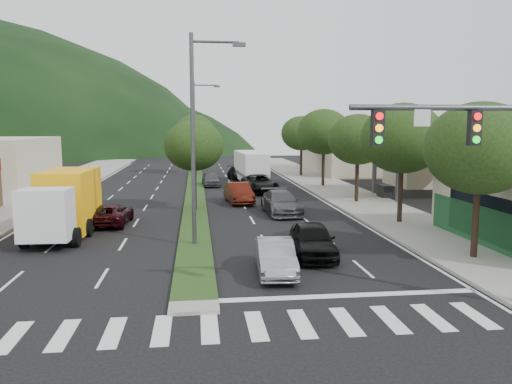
{
  "coord_description": "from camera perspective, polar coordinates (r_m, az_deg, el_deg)",
  "views": [
    {
      "loc": [
        0.15,
        -15.74,
        5.77
      ],
      "look_at": [
        3.45,
        11.81,
        2.07
      ],
      "focal_mm": 35.0,
      "sensor_mm": 36.0,
      "label": 1
    }
  ],
  "objects": [
    {
      "name": "ground",
      "position": [
        16.77,
        -7.09,
        -12.59
      ],
      "size": [
        160.0,
        160.0,
        0.0
      ],
      "primitive_type": "plane",
      "color": "black",
      "rests_on": "ground"
    },
    {
      "name": "bldg_right_far",
      "position": [
        62.88,
        11.14,
        4.57
      ],
      "size": [
        10.0,
        16.0,
        5.2
      ],
      "primitive_type": "cube",
      "color": "beige",
      "rests_on": "ground"
    },
    {
      "name": "car_queue_a",
      "position": [
        22.29,
        6.48,
        -5.45
      ],
      "size": [
        2.13,
        4.57,
        1.51
      ],
      "primitive_type": "imported",
      "rotation": [
        0.0,
        0.0,
        -0.08
      ],
      "color": "black",
      "rests_on": "ground"
    },
    {
      "name": "tree_r_e",
      "position": [
        57.0,
        5.21,
        6.69
      ],
      "size": [
        4.6,
        4.6,
        6.71
      ],
      "color": "black",
      "rests_on": "sidewalk_right"
    },
    {
      "name": "traffic_signal",
      "position": [
        16.79,
        25.16,
        3.03
      ],
      "size": [
        6.12,
        0.4,
        7.0
      ],
      "color": "#47494C",
      "rests_on": "ground"
    },
    {
      "name": "streetlight_near",
      "position": [
        23.74,
        -6.75,
        7.09
      ],
      "size": [
        2.6,
        0.25,
        10.0
      ],
      "color": "#47494C",
      "rests_on": "ground"
    },
    {
      "name": "tree_med_near",
      "position": [
        33.77,
        -7.11,
        5.26
      ],
      "size": [
        4.0,
        4.0,
        6.02
      ],
      "color": "black",
      "rests_on": "median"
    },
    {
      "name": "median",
      "position": [
        44.12,
        -6.96,
        0.11
      ],
      "size": [
        1.6,
        56.0,
        0.12
      ],
      "primitive_type": "cube",
      "color": "#1A3613",
      "rests_on": "ground"
    },
    {
      "name": "tree_med_far",
      "position": [
        59.75,
        -7.02,
        6.81
      ],
      "size": [
        4.8,
        4.8,
        6.94
      ],
      "color": "black",
      "rests_on": "median"
    },
    {
      "name": "car_queue_f",
      "position": [
        53.13,
        -1.91,
        2.13
      ],
      "size": [
        2.59,
        5.11,
        1.42
      ],
      "primitive_type": "imported",
      "rotation": [
        0.0,
        0.0,
        0.13
      ],
      "color": "black",
      "rests_on": "ground"
    },
    {
      "name": "motorhome",
      "position": [
        49.53,
        -0.61,
        2.88
      ],
      "size": [
        2.99,
        8.41,
        3.18
      ],
      "rotation": [
        0.0,
        0.0,
        0.05
      ],
      "color": "silver",
      "rests_on": "ground"
    },
    {
      "name": "car_queue_d",
      "position": [
        43.32,
        0.41,
        0.97
      ],
      "size": [
        3.02,
        5.72,
        1.53
      ],
      "primitive_type": "imported",
      "rotation": [
        0.0,
        0.0,
        0.09
      ],
      "color": "black",
      "rests_on": "ground"
    },
    {
      "name": "suv_maroon",
      "position": [
        30.43,
        -16.23,
        -2.46
      ],
      "size": [
        2.3,
        4.55,
        1.23
      ],
      "primitive_type": "imported",
      "rotation": [
        0.0,
        0.0,
        3.08
      ],
      "color": "black",
      "rests_on": "ground"
    },
    {
      "name": "gas_canopy",
      "position": [
        42.2,
        19.8,
        5.63
      ],
      "size": [
        12.2,
        8.2,
        5.25
      ],
      "color": "silver",
      "rests_on": "ground"
    },
    {
      "name": "sidewalk_left",
      "position": [
        43.19,
        -24.49,
        -0.67
      ],
      "size": [
        6.0,
        90.0,
        0.15
      ],
      "primitive_type": "cube",
      "color": "gray",
      "rests_on": "ground"
    },
    {
      "name": "box_truck",
      "position": [
        28.01,
        -20.96,
        -1.45
      ],
      "size": [
        2.93,
        7.0,
        3.41
      ],
      "rotation": [
        0.0,
        0.0,
        3.1
      ],
      "color": "silver",
      "rests_on": "ground"
    },
    {
      "name": "car_queue_e",
      "position": [
        47.98,
        -5.18,
        1.46
      ],
      "size": [
        1.84,
        3.99,
        1.33
      ],
      "primitive_type": "imported",
      "rotation": [
        0.0,
        0.0,
        0.07
      ],
      "color": "#4C4B50",
      "rests_on": "ground"
    },
    {
      "name": "tree_r_a",
      "position": [
        23.05,
        24.2,
        4.57
      ],
      "size": [
        4.6,
        4.6,
        6.63
      ],
      "color": "black",
      "rests_on": "sidewalk_right"
    },
    {
      "name": "tree_r_d",
      "position": [
        47.26,
        7.75,
        6.82
      ],
      "size": [
        5.0,
        5.0,
        7.17
      ],
      "color": "black",
      "rests_on": "sidewalk_right"
    },
    {
      "name": "car_queue_b",
      "position": [
        32.77,
        2.89,
        -1.22
      ],
      "size": [
        2.33,
        5.27,
        1.5
      ],
      "primitive_type": "imported",
      "rotation": [
        0.0,
        0.0,
        0.04
      ],
      "color": "#505155",
      "rests_on": "ground"
    },
    {
      "name": "tree_r_c",
      "position": [
        37.67,
        11.57,
        5.89
      ],
      "size": [
        4.4,
        4.4,
        6.48
      ],
      "color": "black",
      "rests_on": "sidewalk_right"
    },
    {
      "name": "crosswalk",
      "position": [
        14.91,
        -7.12,
        -15.22
      ],
      "size": [
        19.0,
        2.2,
        0.01
      ],
      "primitive_type": "cube",
      "color": "silver",
      "rests_on": "ground"
    },
    {
      "name": "sidewalk_right",
      "position": [
        42.95,
        9.95,
        -0.13
      ],
      "size": [
        5.0,
        90.0,
        0.15
      ],
      "primitive_type": "cube",
      "color": "gray",
      "rests_on": "ground"
    },
    {
      "name": "tree_r_b",
      "position": [
        30.18,
        16.39,
        5.9
      ],
      "size": [
        4.8,
        4.8,
        6.94
      ],
      "color": "black",
      "rests_on": "sidewalk_right"
    },
    {
      "name": "streetlight_mid",
      "position": [
        48.74,
        -6.82,
        7.33
      ],
      "size": [
        2.6,
        0.25,
        10.0
      ],
      "color": "#47494C",
      "rests_on": "ground"
    },
    {
      "name": "car_queue_c",
      "position": [
        37.38,
        -1.99,
        -0.11
      ],
      "size": [
        2.1,
        4.75,
        1.52
      ],
      "primitive_type": "imported",
      "rotation": [
        0.0,
        0.0,
        0.11
      ],
      "color": "#4E170D",
      "rests_on": "ground"
    },
    {
      "name": "sedan_silver",
      "position": [
        19.71,
        2.24,
        -7.42
      ],
      "size": [
        1.65,
        4.11,
        1.33
      ],
      "primitive_type": "imported",
      "rotation": [
        0.0,
        0.0,
        -0.06
      ],
      "color": "gray",
      "rests_on": "ground"
    }
  ]
}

